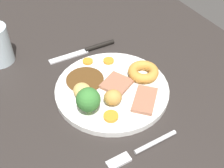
% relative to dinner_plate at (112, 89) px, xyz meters
% --- Properties ---
extents(dining_table, '(1.20, 0.84, 0.04)m').
position_rel_dinner_plate_xyz_m(dining_table, '(0.01, 0.01, -0.02)').
color(dining_table, '#2B2623').
rests_on(dining_table, ground).
extents(dinner_plate, '(0.26, 0.26, 0.01)m').
position_rel_dinner_plate_xyz_m(dinner_plate, '(0.00, 0.00, 0.00)').
color(dinner_plate, white).
rests_on(dinner_plate, dining_table).
extents(gravy_pool, '(0.09, 0.09, 0.00)m').
position_rel_dinner_plate_xyz_m(gravy_pool, '(0.05, 0.04, 0.01)').
color(gravy_pool, '#563819').
rests_on(gravy_pool, dinner_plate).
extents(meat_slice_main, '(0.08, 0.08, 0.01)m').
position_rel_dinner_plate_xyz_m(meat_slice_main, '(0.00, -0.01, 0.01)').
color(meat_slice_main, '#9E664C').
rests_on(meat_slice_main, dinner_plate).
extents(meat_slice_under, '(0.09, 0.09, 0.01)m').
position_rel_dinner_plate_xyz_m(meat_slice_under, '(-0.07, -0.04, 0.01)').
color(meat_slice_under, '#9E664C').
rests_on(meat_slice_under, dinner_plate).
extents(yorkshire_pudding, '(0.07, 0.07, 0.02)m').
position_rel_dinner_plate_xyz_m(yorkshire_pudding, '(0.00, -0.08, 0.02)').
color(yorkshire_pudding, '#C68938').
rests_on(yorkshire_pudding, dinner_plate).
extents(roast_potato_left, '(0.05, 0.04, 0.03)m').
position_rel_dinner_plate_xyz_m(roast_potato_left, '(0.01, 0.07, 0.02)').
color(roast_potato_left, '#D8B260').
rests_on(roast_potato_left, dinner_plate).
extents(roast_potato_right, '(0.04, 0.05, 0.04)m').
position_rel_dinner_plate_xyz_m(roast_potato_right, '(-0.04, 0.02, 0.02)').
color(roast_potato_right, '#BC8C42').
rests_on(roast_potato_right, dinner_plate).
extents(carrot_coin_front, '(0.03, 0.03, 0.01)m').
position_rel_dinner_plate_xyz_m(carrot_coin_front, '(0.08, -0.04, 0.01)').
color(carrot_coin_front, orange).
rests_on(carrot_coin_front, dinner_plate).
extents(carrot_coin_back, '(0.03, 0.03, 0.01)m').
position_rel_dinner_plate_xyz_m(carrot_coin_back, '(0.11, 0.01, 0.01)').
color(carrot_coin_back, orange).
rests_on(carrot_coin_back, dinner_plate).
extents(carrot_coin_side, '(0.03, 0.03, 0.01)m').
position_rel_dinner_plate_xyz_m(carrot_coin_side, '(-0.08, 0.04, 0.01)').
color(carrot_coin_side, orange).
rests_on(carrot_coin_side, dinner_plate).
extents(broccoli_floret, '(0.05, 0.05, 0.06)m').
position_rel_dinner_plate_xyz_m(broccoli_floret, '(-0.04, 0.08, 0.04)').
color(broccoli_floret, '#8CB766').
rests_on(broccoli_floret, dinner_plate).
extents(fork, '(0.02, 0.15, 0.01)m').
position_rel_dinner_plate_xyz_m(fork, '(-0.17, 0.03, -0.00)').
color(fork, silver).
rests_on(fork, dining_table).
extents(knife, '(0.02, 0.19, 0.01)m').
position_rel_dinner_plate_xyz_m(knife, '(0.17, -0.02, -0.00)').
color(knife, black).
rests_on(knife, dining_table).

